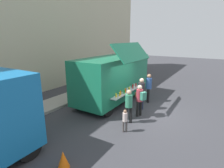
# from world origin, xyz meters

# --- Properties ---
(ground_plane) EXTENTS (60.00, 60.00, 0.00)m
(ground_plane) POSITION_xyz_m (0.00, 0.00, 0.00)
(ground_plane) COLOR #38383D
(curb_strip) EXTENTS (28.00, 1.60, 0.15)m
(curb_strip) POSITION_xyz_m (-3.24, 4.98, 0.07)
(curb_strip) COLOR #9E998E
(curb_strip) RESTS_ON ground
(food_truck_main) EXTENTS (5.71, 3.01, 3.60)m
(food_truck_main) POSITION_xyz_m (0.77, 2.36, 1.51)
(food_truck_main) COLOR #1A7551
(food_truck_main) RESTS_ON ground
(traffic_cone_orange) EXTENTS (0.36, 0.36, 0.55)m
(traffic_cone_orange) POSITION_xyz_m (-5.20, 0.54, 0.28)
(traffic_cone_orange) COLOR orange
(traffic_cone_orange) RESTS_ON ground
(trash_bin) EXTENTS (0.60, 0.60, 0.92)m
(trash_bin) POSITION_xyz_m (4.34, 4.68, 0.46)
(trash_bin) COLOR #2D5C36
(trash_bin) RESTS_ON ground
(customer_front_ordering) EXTENTS (0.58, 0.40, 1.78)m
(customer_front_ordering) POSITION_xyz_m (0.24, 0.31, 1.06)
(customer_front_ordering) COLOR #1F243B
(customer_front_ordering) RESTS_ON ground
(customer_mid_with_backpack) EXTENTS (0.42, 0.53, 1.63)m
(customer_mid_with_backpack) POSITION_xyz_m (-0.56, 0.03, 1.00)
(customer_mid_with_backpack) COLOR black
(customer_mid_with_backpack) RESTS_ON ground
(customer_rear_waiting) EXTENTS (0.33, 0.33, 1.60)m
(customer_rear_waiting) POSITION_xyz_m (-1.51, 0.18, 0.96)
(customer_rear_waiting) COLOR black
(customer_rear_waiting) RESTS_ON ground
(customer_extra_browsing) EXTENTS (0.36, 0.36, 1.76)m
(customer_extra_browsing) POSITION_xyz_m (1.62, 0.39, 1.05)
(customer_extra_browsing) COLOR black
(customer_extra_browsing) RESTS_ON ground
(child_near_queue) EXTENTS (0.20, 0.20, 1.00)m
(child_near_queue) POSITION_xyz_m (-2.33, -0.07, 0.60)
(child_near_queue) COLOR #494340
(child_near_queue) RESTS_ON ground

